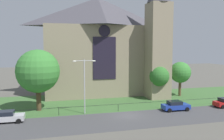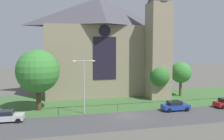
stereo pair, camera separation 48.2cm
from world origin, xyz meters
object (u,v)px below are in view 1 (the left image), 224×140
streetlamp_near (84,79)px  parked_car_blue (175,106)px  tree_left_near (38,71)px  tree_right_far (180,73)px  tree_right_near (159,77)px  church_building (102,45)px  parked_car_silver (7,117)px

streetlamp_near → parked_car_blue: size_ratio=1.90×
tree_left_near → tree_right_far: 27.43m
tree_left_near → tree_right_near: bearing=5.9°
tree_left_near → tree_right_far: (27.01, 4.55, -1.40)m
church_building → tree_right_far: (14.43, -6.80, -5.55)m
streetlamp_near → tree_left_near: bearing=151.3°
streetlamp_near → tree_right_near: bearing=21.6°
tree_right_near → tree_left_near: size_ratio=0.66×
tree_right_near → tree_left_near: 21.52m
tree_right_far → parked_car_blue: 12.45m
streetlamp_near → parked_car_silver: bearing=-171.8°
tree_right_near → parked_car_silver: 26.42m
church_building → parked_car_silver: church_building is taller
tree_right_near → streetlamp_near: (-14.71, -5.84, 0.76)m
church_building → streetlamp_near: (-5.94, -14.98, -5.14)m
tree_right_near → church_building: bearing=133.8°
tree_left_near → streetlamp_near: size_ratio=1.18×
church_building → tree_right_near: (8.76, -9.14, -5.90)m
tree_right_far → streetlamp_near: streetlamp_near is taller
church_building → parked_car_blue: church_building is taller
tree_right_near → parked_car_silver: (-25.12, -7.34, -3.63)m
church_building → parked_car_blue: 20.79m
streetlamp_near → parked_car_silver: streetlamp_near is taller
tree_right_far → streetlamp_near: size_ratio=0.85×
church_building → parked_car_silver: size_ratio=6.11×
tree_right_far → parked_car_silver: 32.52m
tree_left_near → parked_car_silver: bearing=-126.4°
church_building → tree_left_near: size_ratio=2.75×
parked_car_silver → streetlamp_near: bearing=9.9°
parked_car_blue → streetlamp_near: bearing=174.4°
church_building → tree_left_near: church_building is taller
tree_left_near → streetlamp_near: tree_left_near is taller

